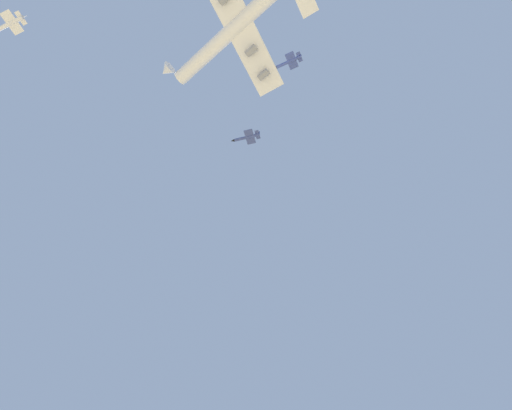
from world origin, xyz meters
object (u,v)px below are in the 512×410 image
at_px(chase_jet_trailing, 289,62).
at_px(chase_jet_lead, 247,137).
at_px(carrier_jet, 238,26).
at_px(chase_jet_right_wing, 9,24).

bearing_deg(chase_jet_trailing, chase_jet_lead, -32.50).
distance_m(carrier_jet, chase_jet_lead, 50.95).
xyz_separation_m(carrier_jet, chase_jet_trailing, (-27.82, -13.09, 16.95)).
bearing_deg(chase_jet_lead, chase_jet_right_wing, 46.00).
xyz_separation_m(carrier_jet, chase_jet_right_wing, (84.27, -17.31, -16.14)).
distance_m(carrier_jet, chase_jet_right_wing, 87.53).
bearing_deg(carrier_jet, chase_jet_trailing, -111.45).
relative_size(carrier_jet, chase_jet_trailing, 4.54).
relative_size(chase_jet_lead, chase_jet_trailing, 1.07).
relative_size(chase_jet_lead, chase_jet_right_wing, 1.04).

